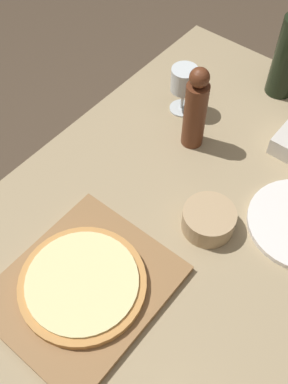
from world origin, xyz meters
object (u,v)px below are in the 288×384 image
pepper_mill (195,110)px  small_bowl (209,220)px  pizza (82,283)px  wine_glass (184,82)px

pepper_mill → small_bowl: pepper_mill is taller
pizza → wine_glass: 0.61m
pepper_mill → pizza: bearing=-82.0°
wine_glass → small_bowl: bearing=-45.2°
pepper_mill → small_bowl: size_ratio=1.96×
pizza → pepper_mill: bearing=98.0°
wine_glass → pizza: bearing=-74.1°
pizza → pepper_mill: (-0.07, 0.50, 0.09)m
small_bowl → wine_glass: bearing=134.8°
wine_glass → small_bowl: (0.28, -0.28, -0.07)m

